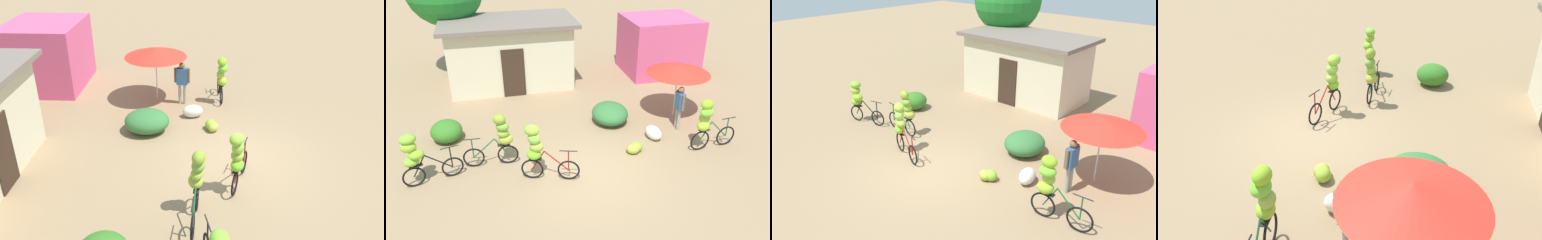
% 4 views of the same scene
% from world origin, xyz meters
% --- Properties ---
extents(ground_plane, '(60.00, 60.00, 0.00)m').
position_xyz_m(ground_plane, '(0.00, 0.00, 0.00)').
color(ground_plane, '#957956').
extents(building_low, '(5.56, 3.19, 2.84)m').
position_xyz_m(building_low, '(-1.50, 7.37, 1.44)').
color(building_low, beige).
rests_on(building_low, ground).
extents(tree_behind_building, '(3.30, 3.30, 5.61)m').
position_xyz_m(tree_behind_building, '(-3.94, 9.10, 3.93)').
color(tree_behind_building, brown).
rests_on(tree_behind_building, ground).
extents(hedge_bush_front_left, '(1.02, 1.06, 0.72)m').
position_xyz_m(hedge_bush_front_left, '(-4.05, 2.95, 0.36)').
color(hedge_bush_front_left, '#347423').
rests_on(hedge_bush_front_left, ground).
extents(hedge_bush_front_right, '(1.29, 1.44, 0.73)m').
position_xyz_m(hedge_bush_front_right, '(1.59, 2.87, 0.36)').
color(hedge_bush_front_right, '#347037').
rests_on(hedge_bush_front_right, ground).
extents(market_umbrella, '(2.26, 2.26, 2.04)m').
position_xyz_m(market_umbrella, '(4.07, 2.84, 1.86)').
color(market_umbrella, beige).
rests_on(market_umbrella, ground).
extents(bicycle_leftmost, '(1.62, 0.56, 1.62)m').
position_xyz_m(bicycle_leftmost, '(-4.63, 0.67, 0.97)').
color(bicycle_leftmost, black).
rests_on(bicycle_leftmost, ground).
extents(bicycle_near_pile, '(1.63, 0.45, 1.71)m').
position_xyz_m(bicycle_near_pile, '(-2.36, 1.14, 0.97)').
color(bicycle_near_pile, black).
rests_on(bicycle_near_pile, ground).
extents(bicycle_center_loaded, '(1.61, 0.67, 1.72)m').
position_xyz_m(bicycle_center_loaded, '(-1.40, 0.15, 1.01)').
color(bicycle_center_loaded, black).
rests_on(bicycle_center_loaded, ground).
extents(bicycle_by_shop, '(1.64, 0.45, 1.76)m').
position_xyz_m(bicycle_by_shop, '(3.96, 0.45, 1.03)').
color(bicycle_by_shop, black).
rests_on(bicycle_by_shop, ground).
extents(banana_pile_on_ground, '(0.63, 0.53, 0.33)m').
position_xyz_m(banana_pile_on_ground, '(1.74, 0.78, 0.16)').
color(banana_pile_on_ground, '#8BB42D').
rests_on(banana_pile_on_ground, ground).
extents(produce_sack, '(0.57, 0.77, 0.44)m').
position_xyz_m(produce_sack, '(2.67, 1.44, 0.22)').
color(produce_sack, silver).
rests_on(produce_sack, ground).
extents(person_vendor, '(0.23, 0.58, 1.59)m').
position_xyz_m(person_vendor, '(3.74, 1.87, 0.97)').
color(person_vendor, gray).
rests_on(person_vendor, ground).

